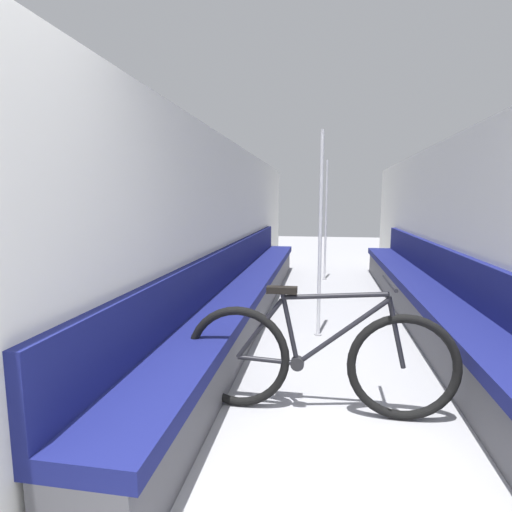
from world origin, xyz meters
TOP-DOWN VIEW (x-y plane):
  - wall_left at (-1.32, 3.93)m, footprint 0.10×11.06m
  - wall_right at (1.32, 3.93)m, footprint 0.10×11.06m
  - bench_seat_row_left at (-1.05, 3.91)m, footprint 0.50×7.03m
  - bench_seat_row_right at (1.05, 3.91)m, footprint 0.50×7.03m
  - bicycle at (-0.16, 1.75)m, footprint 1.79×0.46m
  - grab_pole_near at (-0.09, 6.40)m, footprint 0.08×0.08m
  - grab_pole_far at (-0.17, 3.33)m, footprint 0.08×0.08m

SIDE VIEW (x-z plane):
  - bench_seat_row_left at x=-1.05m, z-range -0.15..0.74m
  - bench_seat_row_right at x=1.05m, z-range -0.15..0.74m
  - bicycle at x=-0.16m, z-range -0.08..0.83m
  - grab_pole_near at x=-0.09m, z-range -0.03..2.09m
  - grab_pole_far at x=-0.17m, z-range -0.03..2.09m
  - wall_left at x=-1.32m, z-range 0.00..2.14m
  - wall_right at x=1.32m, z-range 0.00..2.14m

